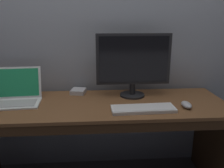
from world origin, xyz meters
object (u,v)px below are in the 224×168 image
external_monitor (133,63)px  wired_keyboard (142,109)px  laptop_white (16,95)px  computer_mouse (186,105)px  external_drive_box (78,91)px

external_monitor → wired_keyboard: external_monitor is taller
external_monitor → wired_keyboard: 0.38m
laptop_white → wired_keyboard: laptop_white is taller
computer_mouse → external_drive_box: (-0.76, 0.36, -0.00)m
external_monitor → external_drive_box: 0.50m
external_monitor → computer_mouse: 0.48m
external_monitor → computer_mouse: external_monitor is taller
external_monitor → wired_keyboard: bearing=-84.5°
wired_keyboard → computer_mouse: bearing=6.0°
wired_keyboard → laptop_white: bearing=166.1°
external_monitor → laptop_white: bearing=-175.6°
external_monitor → computer_mouse: size_ratio=5.00×
wired_keyboard → external_drive_box: size_ratio=3.53×
computer_mouse → external_monitor: bearing=142.4°
laptop_white → external_drive_box: 0.46m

